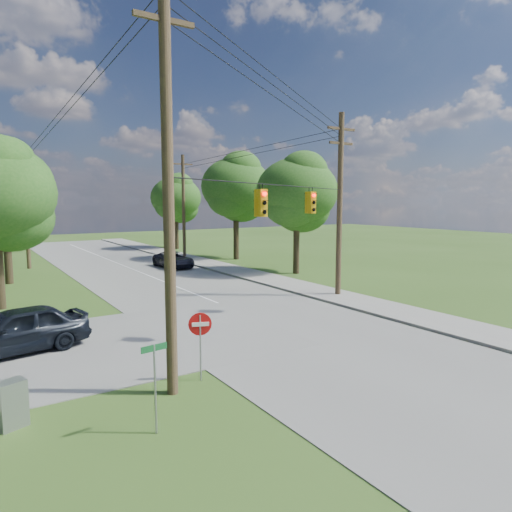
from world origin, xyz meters
TOP-DOWN VIEW (x-y plane):
  - ground at (0.00, 0.00)m, footprint 140.00×140.00m
  - main_road at (2.00, 5.00)m, footprint 10.00×100.00m
  - sidewalk_east at (8.70, 5.00)m, footprint 2.60×100.00m
  - pole_sw at (-4.60, 0.40)m, footprint 2.00×0.32m
  - pole_ne at (8.90, 8.00)m, footprint 2.00×0.32m
  - pole_north_e at (8.90, 30.00)m, footprint 2.00×0.32m
  - pole_north_w at (-5.00, 30.00)m, footprint 2.00×0.32m
  - power_lines at (1.50, 11.54)m, footprint 13.93×29.62m
  - traffic_signals at (2.55, 4.43)m, footprint 4.91×3.27m
  - tree_w_mid at (-7.00, 23.00)m, footprint 6.40×6.40m
  - tree_e_near at (12.00, 16.00)m, footprint 6.20×6.20m
  - tree_e_mid at (12.50, 26.00)m, footprint 6.60×6.60m
  - tree_e_far at (11.50, 38.00)m, footprint 5.80×5.80m
  - car_cross_dark at (-8.02, 6.73)m, footprint 5.26×2.85m
  - car_main_north at (5.24, 23.97)m, footprint 2.27×4.72m
  - control_cabinet at (-8.71, 0.66)m, footprint 0.78×0.68m
  - do_not_enter_sign at (-3.50, 0.81)m, footprint 0.69×0.28m
  - street_name_sign at (-5.83, -1.55)m, footprint 0.66×0.11m

SIDE VIEW (x-z plane):
  - ground at x=0.00m, z-range 0.00..0.00m
  - main_road at x=2.00m, z-range 0.00..0.03m
  - sidewalk_east at x=8.70m, z-range 0.00..0.12m
  - control_cabinet at x=-8.71m, z-range 0.00..1.18m
  - car_main_north at x=5.24m, z-range 0.03..1.33m
  - car_cross_dark at x=-8.02m, z-range 0.03..1.73m
  - street_name_sign at x=-5.83m, z-range 0.34..2.55m
  - do_not_enter_sign at x=-3.50m, z-range 0.51..2.67m
  - pole_north_e at x=8.90m, z-range 0.13..10.13m
  - pole_north_w at x=-5.00m, z-range 0.13..10.13m
  - pole_ne at x=8.90m, z-range 0.22..10.72m
  - traffic_signals at x=2.55m, z-range 4.97..6.02m
  - tree_e_far at x=11.50m, z-range 1.76..10.08m
  - pole_sw at x=-4.60m, z-range 0.23..12.23m
  - tree_e_near at x=12.00m, z-range 1.85..10.66m
  - tree_w_mid at x=-7.00m, z-range 1.97..11.19m
  - tree_e_mid at x=12.50m, z-range 2.09..11.73m
  - power_lines at x=1.50m, z-range 6.69..11.62m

